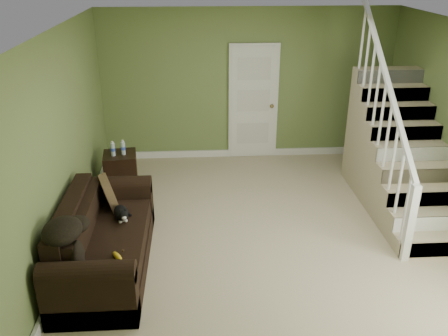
{
  "coord_description": "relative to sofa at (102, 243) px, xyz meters",
  "views": [
    {
      "loc": [
        -0.9,
        -5.23,
        3.34
      ],
      "look_at": [
        -0.56,
        0.3,
        0.85
      ],
      "focal_mm": 38.0,
      "sensor_mm": 36.0,
      "label": 1
    }
  ],
  "objects": [
    {
      "name": "floor",
      "position": [
        2.02,
        0.54,
        -0.32
      ],
      "size": [
        5.0,
        5.5,
        0.01
      ],
      "primitive_type": "cube",
      "color": "tan",
      "rests_on": "ground"
    },
    {
      "name": "door",
      "position": [
        2.12,
        3.25,
        0.69
      ],
      "size": [
        0.86,
        0.12,
        2.02
      ],
      "color": "white",
      "rests_on": "floor"
    },
    {
      "name": "wall_back",
      "position": [
        2.02,
        3.29,
        0.98
      ],
      "size": [
        5.0,
        0.04,
        2.6
      ],
      "primitive_type": "cube",
      "color": "olive",
      "rests_on": "floor"
    },
    {
      "name": "throw_pillow",
      "position": [
        0.02,
        0.63,
        0.32
      ],
      "size": [
        0.31,
        0.44,
        0.41
      ],
      "primitive_type": "cube",
      "rotation": [
        0.0,
        -0.24,
        0.33
      ],
      "color": "#49341D",
      "rests_on": "sofa"
    },
    {
      "name": "side_table",
      "position": [
        -0.06,
        2.05,
        -0.02
      ],
      "size": [
        0.54,
        0.54,
        0.82
      ],
      "rotation": [
        0.0,
        0.0,
        0.12
      ],
      "color": "black",
      "rests_on": "floor"
    },
    {
      "name": "wall_front",
      "position": [
        2.02,
        -2.21,
        0.98
      ],
      "size": [
        5.0,
        0.04,
        2.6
      ],
      "primitive_type": "cube",
      "color": "olive",
      "rests_on": "floor"
    },
    {
      "name": "throw_blanket",
      "position": [
        -0.23,
        -0.6,
        0.55
      ],
      "size": [
        0.51,
        0.59,
        0.21
      ],
      "primitive_type": "ellipsoid",
      "rotation": [
        0.0,
        0.0,
        0.3
      ],
      "color": "black",
      "rests_on": "sofa"
    },
    {
      "name": "banana",
      "position": [
        0.26,
        -0.52,
        0.16
      ],
      "size": [
        0.16,
        0.2,
        0.06
      ],
      "primitive_type": "ellipsoid",
      "rotation": [
        0.0,
        0.0,
        0.57
      ],
      "color": "yellow",
      "rests_on": "sofa"
    },
    {
      "name": "ceiling",
      "position": [
        2.02,
        0.54,
        2.28
      ],
      "size": [
        5.0,
        5.5,
        0.01
      ],
      "primitive_type": "cube",
      "color": "white",
      "rests_on": "wall_back"
    },
    {
      "name": "sofa",
      "position": [
        0.0,
        0.0,
        0.0
      ],
      "size": [
        0.92,
        2.12,
        0.84
      ],
      "color": "black",
      "rests_on": "floor"
    },
    {
      "name": "staircase",
      "position": [
        4.01,
        1.51,
        0.32
      ],
      "size": [
        1.0,
        2.51,
        2.82
      ],
      "color": "tan",
      "rests_on": "floor"
    },
    {
      "name": "baseboard_left",
      "position": [
        -0.45,
        0.54,
        -0.26
      ],
      "size": [
        0.04,
        5.5,
        0.12
      ],
      "primitive_type": "cube",
      "color": "white",
      "rests_on": "floor"
    },
    {
      "name": "baseboard_back",
      "position": [
        2.02,
        3.26,
        -0.26
      ],
      "size": [
        5.0,
        0.04,
        0.12
      ],
      "primitive_type": "cube",
      "color": "white",
      "rests_on": "floor"
    },
    {
      "name": "cat",
      "position": [
        0.19,
        0.29,
        0.22
      ],
      "size": [
        0.28,
        0.44,
        0.22
      ],
      "rotation": [
        0.0,
        0.0,
        0.32
      ],
      "color": "black",
      "rests_on": "sofa"
    },
    {
      "name": "wall_left",
      "position": [
        -0.48,
        0.54,
        0.98
      ],
      "size": [
        0.04,
        5.5,
        2.6
      ],
      "primitive_type": "cube",
      "color": "olive",
      "rests_on": "floor"
    }
  ]
}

